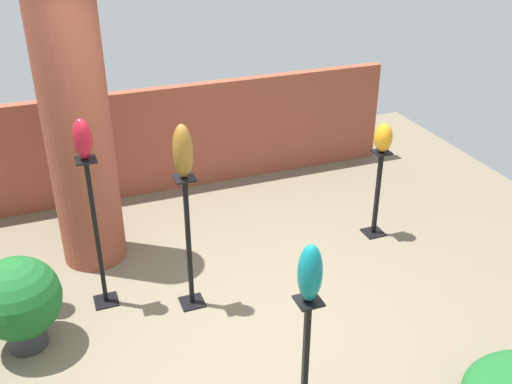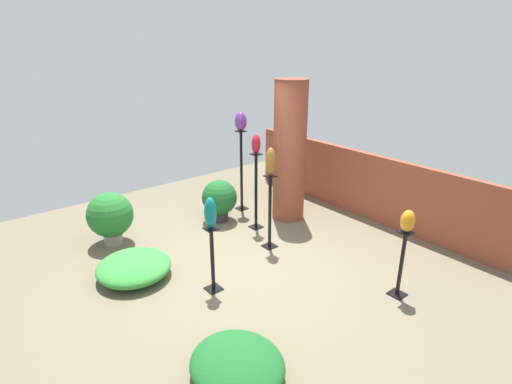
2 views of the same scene
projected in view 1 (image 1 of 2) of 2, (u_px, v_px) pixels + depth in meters
The scene contains 12 objects.
ground_plane at pixel (238, 340), 4.72m from camera, with size 8.00×8.00×0.00m, color #6B604C.
brick_wall_back at pixel (156, 141), 6.71m from camera, with size 5.60×0.12×1.22m, color brown.
brick_pillar at pixel (78, 134), 5.19m from camera, with size 0.58×0.58×2.52m, color brown.
pedestal_teal at pixel (306, 360), 3.95m from camera, with size 0.20×0.20×0.91m.
pedestal_bronze at pixel (189, 249), 4.87m from camera, with size 0.20×0.20×1.20m.
pedestal_amber at pixel (377, 198), 5.94m from camera, with size 0.20×0.20×0.92m.
pedestal_ruby at pixel (97, 240), 4.86m from camera, with size 0.20×0.20×1.35m.
art_vase_teal at pixel (310, 273), 3.62m from camera, with size 0.16×0.15×0.41m, color #0F727A.
art_vase_bronze at pixel (183, 151), 4.47m from camera, with size 0.15×0.15×0.44m, color brown.
art_vase_amber at pixel (383, 138), 5.64m from camera, with size 0.17×0.18×0.28m, color orange.
art_vase_ruby at pixel (83, 139), 4.44m from camera, with size 0.14×0.15×0.33m, color maroon.
potted_plant_back_center at pixel (19, 300), 4.47m from camera, with size 0.64×0.64×0.77m.
Camera 1 is at (-1.15, -3.43, 3.24)m, focal length 42.00 mm.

